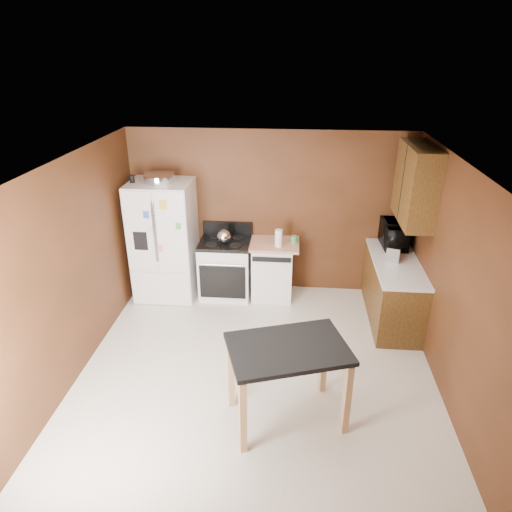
# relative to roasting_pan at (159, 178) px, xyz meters

# --- Properties ---
(floor) EXTENTS (4.50, 4.50, 0.00)m
(floor) POSITION_rel_roasting_pan_xyz_m (1.55, -1.89, -1.85)
(floor) COLOR silver
(floor) RESTS_ON ground
(ceiling) EXTENTS (4.50, 4.50, 0.00)m
(ceiling) POSITION_rel_roasting_pan_xyz_m (1.55, -1.89, 0.65)
(ceiling) COLOR white
(ceiling) RESTS_ON ground
(wall_back) EXTENTS (4.20, 0.00, 4.20)m
(wall_back) POSITION_rel_roasting_pan_xyz_m (1.55, 0.36, -0.60)
(wall_back) COLOR #592C17
(wall_back) RESTS_ON ground
(wall_front) EXTENTS (4.20, 0.00, 4.20)m
(wall_front) POSITION_rel_roasting_pan_xyz_m (1.55, -4.14, -0.60)
(wall_front) COLOR #592C17
(wall_front) RESTS_ON ground
(wall_left) EXTENTS (0.00, 4.50, 4.50)m
(wall_left) POSITION_rel_roasting_pan_xyz_m (-0.55, -1.89, -0.60)
(wall_left) COLOR #592C17
(wall_left) RESTS_ON ground
(wall_right) EXTENTS (0.00, 4.50, 4.50)m
(wall_right) POSITION_rel_roasting_pan_xyz_m (3.65, -1.89, -0.60)
(wall_right) COLOR #592C17
(wall_right) RESTS_ON ground
(roasting_pan) EXTENTS (0.44, 0.44, 0.11)m
(roasting_pan) POSITION_rel_roasting_pan_xyz_m (0.00, 0.00, 0.00)
(roasting_pan) COLOR silver
(roasting_pan) RESTS_ON refrigerator
(pen_cup) EXTENTS (0.07, 0.07, 0.11)m
(pen_cup) POSITION_rel_roasting_pan_xyz_m (-0.37, -0.07, -0.00)
(pen_cup) COLOR black
(pen_cup) RESTS_ON refrigerator
(kettle) EXTENTS (0.21, 0.21, 0.21)m
(kettle) POSITION_rel_roasting_pan_xyz_m (0.91, -0.04, -0.85)
(kettle) COLOR silver
(kettle) RESTS_ON gas_range
(paper_towel) EXTENTS (0.14, 0.14, 0.26)m
(paper_towel) POSITION_rel_roasting_pan_xyz_m (1.72, -0.05, -0.84)
(paper_towel) COLOR white
(paper_towel) RESTS_ON dishwasher
(green_canister) EXTENTS (0.10, 0.10, 0.11)m
(green_canister) POSITION_rel_roasting_pan_xyz_m (1.94, 0.10, -0.91)
(green_canister) COLOR green
(green_canister) RESTS_ON dishwasher
(toaster) EXTENTS (0.25, 0.32, 0.21)m
(toaster) POSITION_rel_roasting_pan_xyz_m (3.31, -0.37, -0.85)
(toaster) COLOR silver
(toaster) RESTS_ON right_cabinets
(microwave) EXTENTS (0.44, 0.63, 0.34)m
(microwave) POSITION_rel_roasting_pan_xyz_m (3.39, 0.11, -0.79)
(microwave) COLOR black
(microwave) RESTS_ON right_cabinets
(refrigerator) EXTENTS (0.90, 0.80, 1.80)m
(refrigerator) POSITION_rel_roasting_pan_xyz_m (-0.00, -0.02, -0.95)
(refrigerator) COLOR white
(refrigerator) RESTS_ON ground
(gas_range) EXTENTS (0.76, 0.68, 1.10)m
(gas_range) POSITION_rel_roasting_pan_xyz_m (0.91, 0.04, -1.39)
(gas_range) COLOR white
(gas_range) RESTS_ON ground
(dishwasher) EXTENTS (0.78, 0.63, 0.89)m
(dishwasher) POSITION_rel_roasting_pan_xyz_m (1.63, 0.06, -1.40)
(dishwasher) COLOR white
(dishwasher) RESTS_ON ground
(right_cabinets) EXTENTS (0.63, 1.58, 2.45)m
(right_cabinets) POSITION_rel_roasting_pan_xyz_m (3.39, -0.41, -0.95)
(right_cabinets) COLOR brown
(right_cabinets) RESTS_ON ground
(island) EXTENTS (1.34, 1.09, 0.91)m
(island) POSITION_rel_roasting_pan_xyz_m (1.92, -2.52, -1.09)
(island) COLOR black
(island) RESTS_ON ground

